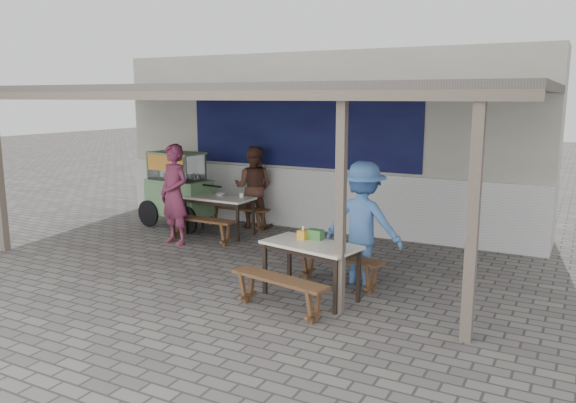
{
  "coord_description": "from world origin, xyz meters",
  "views": [
    {
      "loc": [
        4.9,
        -7.0,
        2.64
      ],
      "look_at": [
        0.67,
        0.9,
        0.96
      ],
      "focal_mm": 35.0,
      "sensor_mm": 36.0,
      "label": 1
    }
  ],
  "objects_px": {
    "patron_street_side": "(174,195)",
    "condiment_bowl": "(221,194)",
    "table_right": "(311,249)",
    "vendor_cart": "(178,187)",
    "patron_right_table": "(363,223)",
    "bench_left_street": "(200,224)",
    "table_left": "(219,201)",
    "bench_right_wall": "(338,263)",
    "bench_right_street": "(279,287)",
    "tissue_box": "(303,235)",
    "donation_box": "(315,234)",
    "bench_left_wall": "(236,212)",
    "patron_wall_side": "(253,187)",
    "condiment_jar": "(242,195)"
  },
  "relations": [
    {
      "from": "bench_left_wall",
      "to": "patron_wall_side",
      "type": "bearing_deg",
      "value": 50.05
    },
    {
      "from": "donation_box",
      "to": "table_left",
      "type": "bearing_deg",
      "value": 145.74
    },
    {
      "from": "vendor_cart",
      "to": "tissue_box",
      "type": "height_order",
      "value": "vendor_cart"
    },
    {
      "from": "donation_box",
      "to": "condiment_jar",
      "type": "height_order",
      "value": "donation_box"
    },
    {
      "from": "bench_left_street",
      "to": "bench_right_street",
      "type": "distance_m",
      "value": 3.74
    },
    {
      "from": "bench_right_street",
      "to": "patron_street_side",
      "type": "bearing_deg",
      "value": 159.23
    },
    {
      "from": "bench_left_wall",
      "to": "bench_right_street",
      "type": "relative_size",
      "value": 1.02
    },
    {
      "from": "vendor_cart",
      "to": "donation_box",
      "type": "xyz_separation_m",
      "value": [
        4.17,
        -2.26,
        -0.02
      ]
    },
    {
      "from": "table_right",
      "to": "patron_street_side",
      "type": "relative_size",
      "value": 0.75
    },
    {
      "from": "donation_box",
      "to": "condiment_bowl",
      "type": "relative_size",
      "value": 1.14
    },
    {
      "from": "bench_right_wall",
      "to": "table_left",
      "type": "bearing_deg",
      "value": 163.82
    },
    {
      "from": "bench_left_wall",
      "to": "condiment_bowl",
      "type": "distance_m",
      "value": 0.64
    },
    {
      "from": "bench_left_wall",
      "to": "patron_wall_side",
      "type": "height_order",
      "value": "patron_wall_side"
    },
    {
      "from": "bench_right_street",
      "to": "tissue_box",
      "type": "relative_size",
      "value": 11.33
    },
    {
      "from": "bench_left_wall",
      "to": "table_right",
      "type": "distance_m",
      "value": 4.22
    },
    {
      "from": "donation_box",
      "to": "condiment_bowl",
      "type": "distance_m",
      "value": 3.79
    },
    {
      "from": "bench_left_wall",
      "to": "bench_right_wall",
      "type": "distance_m",
      "value": 3.89
    },
    {
      "from": "patron_street_side",
      "to": "condiment_bowl",
      "type": "distance_m",
      "value": 1.08
    },
    {
      "from": "tissue_box",
      "to": "table_left",
      "type": "bearing_deg",
      "value": 143.49
    },
    {
      "from": "bench_right_street",
      "to": "patron_right_table",
      "type": "relative_size",
      "value": 0.8
    },
    {
      "from": "vendor_cart",
      "to": "patron_street_side",
      "type": "distance_m",
      "value": 1.36
    },
    {
      "from": "bench_left_street",
      "to": "condiment_jar",
      "type": "xyz_separation_m",
      "value": [
        0.43,
        0.76,
        0.46
      ]
    },
    {
      "from": "condiment_jar",
      "to": "table_right",
      "type": "bearing_deg",
      "value": -42.59
    },
    {
      "from": "table_right",
      "to": "bench_right_street",
      "type": "relative_size",
      "value": 0.98
    },
    {
      "from": "bench_left_wall",
      "to": "vendor_cart",
      "type": "bearing_deg",
      "value": -160.29
    },
    {
      "from": "bench_right_wall",
      "to": "condiment_bowl",
      "type": "distance_m",
      "value": 3.72
    },
    {
      "from": "condiment_bowl",
      "to": "patron_right_table",
      "type": "bearing_deg",
      "value": -23.23
    },
    {
      "from": "table_left",
      "to": "bench_left_street",
      "type": "height_order",
      "value": "table_left"
    },
    {
      "from": "condiment_jar",
      "to": "bench_right_wall",
      "type": "bearing_deg",
      "value": -32.85
    },
    {
      "from": "vendor_cart",
      "to": "patron_right_table",
      "type": "bearing_deg",
      "value": -12.74
    },
    {
      "from": "table_left",
      "to": "bench_right_wall",
      "type": "distance_m",
      "value": 3.6
    },
    {
      "from": "bench_left_street",
      "to": "patron_right_table",
      "type": "relative_size",
      "value": 0.81
    },
    {
      "from": "table_right",
      "to": "patron_wall_side",
      "type": "distance_m",
      "value": 4.24
    },
    {
      "from": "condiment_bowl",
      "to": "condiment_jar",
      "type": "bearing_deg",
      "value": 1.72
    },
    {
      "from": "bench_left_street",
      "to": "patron_wall_side",
      "type": "distance_m",
      "value": 1.59
    },
    {
      "from": "patron_wall_side",
      "to": "condiment_bowl",
      "type": "bearing_deg",
      "value": 53.71
    },
    {
      "from": "patron_street_side",
      "to": "patron_right_table",
      "type": "distance_m",
      "value": 3.8
    },
    {
      "from": "bench_right_street",
      "to": "bench_right_wall",
      "type": "distance_m",
      "value": 1.31
    },
    {
      "from": "bench_right_wall",
      "to": "patron_right_table",
      "type": "bearing_deg",
      "value": 58.26
    },
    {
      "from": "table_left",
      "to": "bench_right_wall",
      "type": "relative_size",
      "value": 0.95
    },
    {
      "from": "patron_wall_side",
      "to": "tissue_box",
      "type": "relative_size",
      "value": 13.47
    },
    {
      "from": "donation_box",
      "to": "condiment_jar",
      "type": "distance_m",
      "value": 3.42
    },
    {
      "from": "condiment_jar",
      "to": "patron_right_table",
      "type": "bearing_deg",
      "value": -26.63
    },
    {
      "from": "bench_left_wall",
      "to": "bench_right_wall",
      "type": "xyz_separation_m",
      "value": [
        3.19,
        -2.24,
        -0.0
      ]
    },
    {
      "from": "patron_right_table",
      "to": "table_right",
      "type": "bearing_deg",
      "value": 67.79
    },
    {
      "from": "condiment_bowl",
      "to": "patron_wall_side",
      "type": "bearing_deg",
      "value": 68.85
    },
    {
      "from": "tissue_box",
      "to": "table_right",
      "type": "bearing_deg",
      "value": -37.11
    },
    {
      "from": "patron_wall_side",
      "to": "condiment_jar",
      "type": "relative_size",
      "value": 18.37
    },
    {
      "from": "patron_street_side",
      "to": "condiment_bowl",
      "type": "xyz_separation_m",
      "value": [
        0.28,
        1.04,
        -0.13
      ]
    },
    {
      "from": "tissue_box",
      "to": "donation_box",
      "type": "distance_m",
      "value": 0.16
    }
  ]
}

